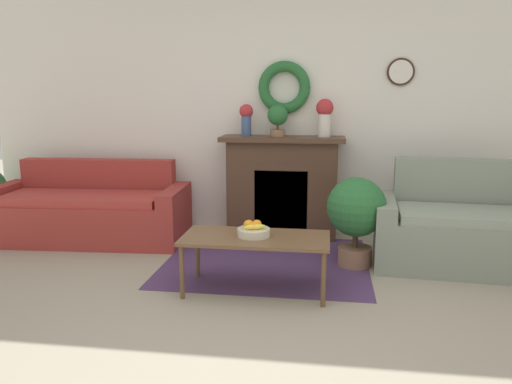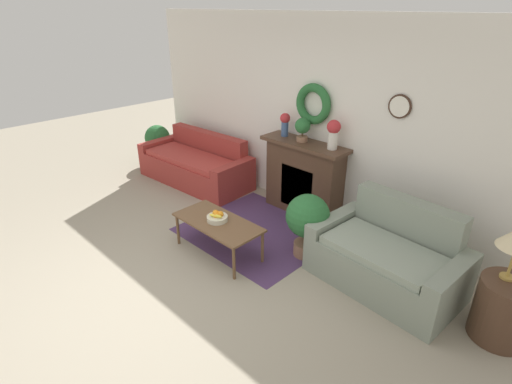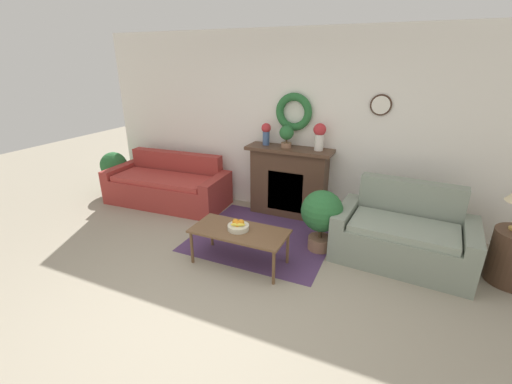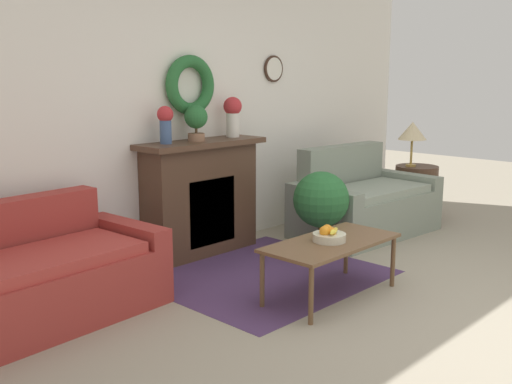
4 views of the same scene
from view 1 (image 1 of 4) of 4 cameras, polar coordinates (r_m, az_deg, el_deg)
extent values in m
plane|color=#9E937F|center=(3.08, -0.05, -17.97)|extent=(16.00, 16.00, 0.00)
cube|color=#4C335B|center=(4.59, 1.21, -7.91)|extent=(1.82, 1.63, 0.01)
cube|color=white|center=(5.39, 4.12, 9.49)|extent=(6.80, 0.06, 2.70)
cylinder|color=#382319|center=(5.38, 16.21, 13.05)|extent=(0.27, 0.02, 0.27)
cylinder|color=white|center=(5.37, 16.23, 13.06)|extent=(0.23, 0.01, 0.23)
torus|color=#286633|center=(5.31, 3.24, 11.83)|extent=(0.54, 0.11, 0.54)
cube|color=#4C3323|center=(5.29, 3.01, 0.32)|extent=(1.14, 0.34, 1.02)
cube|color=black|center=(5.15, 2.85, -0.93)|extent=(0.55, 0.02, 0.61)
cube|color=orange|center=(5.16, 2.83, -1.78)|extent=(0.44, 0.01, 0.34)
cube|color=#4C3323|center=(5.18, 3.04, 6.08)|extent=(1.28, 0.41, 0.05)
cube|color=#9E332D|center=(5.41, -18.98, -3.28)|extent=(1.71, 0.76, 0.42)
cube|color=#9E332D|center=(5.75, -17.42, -0.39)|extent=(1.68, 0.28, 0.81)
cube|color=#9E332D|center=(5.91, -26.88, -2.02)|extent=(0.22, 0.86, 0.56)
cube|color=#9E332D|center=(5.18, -9.23, -2.63)|extent=(0.22, 0.86, 0.56)
cube|color=#AD3832|center=(5.36, -19.15, -0.69)|extent=(1.64, 0.70, 0.08)
cube|color=gray|center=(4.70, 22.83, -5.59)|extent=(1.24, 0.78, 0.44)
cube|color=gray|center=(5.07, 22.15, -1.61)|extent=(1.21, 0.28, 0.91)
cube|color=gray|center=(4.69, 14.44, -4.18)|extent=(0.23, 0.90, 0.58)
cube|color=gray|center=(4.63, 23.07, -2.51)|extent=(1.19, 0.72, 0.08)
cube|color=brown|center=(3.80, -0.04, -5.29)|extent=(1.12, 0.53, 0.03)
cylinder|color=brown|center=(3.77, -8.47, -9.06)|extent=(0.04, 0.04, 0.41)
cylinder|color=brown|center=(3.62, 7.71, -9.88)|extent=(0.04, 0.04, 0.41)
cylinder|color=brown|center=(4.18, -6.70, -6.98)|extent=(0.04, 0.04, 0.41)
cylinder|color=brown|center=(4.05, 7.77, -7.61)|extent=(0.04, 0.04, 0.41)
cylinder|color=beige|center=(3.80, -0.27, -4.63)|extent=(0.25, 0.25, 0.06)
sphere|color=#B2231E|center=(3.81, -0.79, -3.82)|extent=(0.07, 0.07, 0.07)
sphere|color=orange|center=(3.77, -0.30, -4.02)|extent=(0.07, 0.07, 0.07)
sphere|color=orange|center=(3.81, -0.85, -3.80)|extent=(0.08, 0.08, 0.08)
sphere|color=orange|center=(3.82, 0.09, -3.77)|extent=(0.08, 0.08, 0.08)
ellipsoid|color=yellow|center=(3.76, -0.16, -4.00)|extent=(0.17, 0.10, 0.04)
cylinder|color=#3D5684|center=(5.25, -1.11, 7.54)|extent=(0.10, 0.10, 0.20)
sphere|color=#B72D33|center=(5.25, -1.12, 9.23)|extent=(0.14, 0.14, 0.14)
cylinder|color=silver|center=(5.18, 7.82, 7.54)|extent=(0.13, 0.13, 0.23)
sphere|color=#B72D33|center=(5.18, 7.87, 9.53)|extent=(0.18, 0.18, 0.18)
cylinder|color=#8E664C|center=(5.19, 2.47, 6.76)|extent=(0.15, 0.15, 0.07)
cylinder|color=#4C3823|center=(5.19, 2.48, 7.47)|extent=(0.02, 0.02, 0.06)
sphere|color=#286633|center=(5.18, 2.49, 8.78)|extent=(0.21, 0.21, 0.21)
cylinder|color=#8E664C|center=(4.55, 11.20, -7.20)|extent=(0.30, 0.30, 0.17)
cylinder|color=#4C3823|center=(4.51, 11.27, -5.32)|extent=(0.05, 0.05, 0.14)
sphere|color=#286633|center=(4.43, 11.41, -1.69)|extent=(0.52, 0.52, 0.52)
camera|label=2|loc=(3.14, 83.29, 25.87)|focal=28.00mm
camera|label=3|loc=(1.43, 82.06, 35.58)|focal=24.00mm
camera|label=4|loc=(4.17, -68.54, 6.53)|focal=42.00mm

